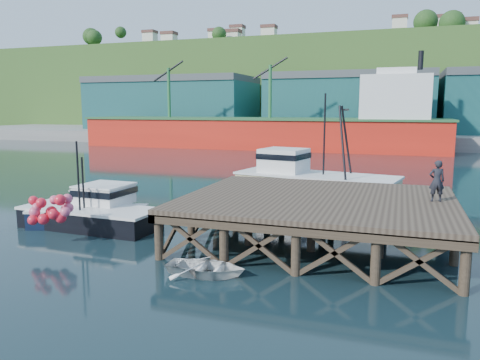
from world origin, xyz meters
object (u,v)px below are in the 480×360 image
at_px(boat_navy, 90,211).
at_px(dinghy, 206,267).
at_px(boat_black, 94,211).
at_px(dockworker, 437,181).
at_px(trawler, 312,179).

xyz_separation_m(boat_navy, dinghy, (8.87, -5.08, -0.43)).
bearing_deg(boat_black, boat_navy, 148.95).
bearing_deg(boat_navy, dockworker, -14.03).
distance_m(boat_navy, boat_black, 0.55).
bearing_deg(boat_navy, trawler, 27.14).
bearing_deg(trawler, boat_black, -121.17).
relative_size(dinghy, dockworker, 1.66).
bearing_deg(boat_black, dockworker, 7.94).
distance_m(boat_navy, trawler, 14.36).
height_order(boat_black, dinghy, boat_black).
xyz_separation_m(boat_navy, trawler, (10.04, 10.25, 0.72)).
distance_m(boat_navy, dockworker, 17.25).
xyz_separation_m(boat_black, dockworker, (16.59, 1.61, 2.20)).
bearing_deg(dockworker, trawler, -63.36).
relative_size(boat_navy, dockworker, 3.48).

